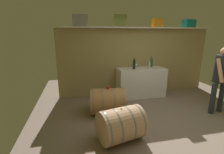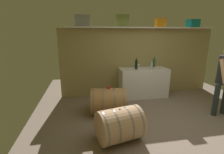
{
  "view_description": "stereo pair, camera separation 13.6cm",
  "coord_description": "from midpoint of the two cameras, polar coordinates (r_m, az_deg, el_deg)",
  "views": [
    {
      "loc": [
        -1.91,
        -2.79,
        1.91
      ],
      "look_at": [
        -1.18,
        0.5,
        1.03
      ],
      "focal_mm": 26.65,
      "sensor_mm": 36.0,
      "label": 1
    },
    {
      "loc": [
        -1.78,
        -2.82,
        1.91
      ],
      "look_at": [
        -1.18,
        0.5,
        1.03
      ],
      "focal_mm": 26.65,
      "sensor_mm": 36.0,
      "label": 2
    }
  ],
  "objects": [
    {
      "name": "high_shelf_board",
      "position": [
        5.22,
        10.85,
        16.28
      ],
      "size": [
        4.5,
        0.4,
        0.03
      ],
      "primitive_type": "cube",
      "color": "silver",
      "rests_on": "back_wall_panel"
    },
    {
      "name": "tasting_cup",
      "position": [
        3.96,
        -0.13,
        -3.61
      ],
      "size": [
        0.06,
        0.06,
        0.06
      ],
      "primitive_type": "cylinder",
      "color": "red",
      "rests_on": "wine_barrel_near"
    },
    {
      "name": "wine_bottle_green",
      "position": [
        5.46,
        14.97,
        4.86
      ],
      "size": [
        0.08,
        0.08,
        0.32
      ],
      "color": "#2C5531",
      "rests_on": "work_cabinet"
    },
    {
      "name": "wine_bottle_clear",
      "position": [
        5.03,
        14.19,
        3.85
      ],
      "size": [
        0.06,
        0.06,
        0.27
      ],
      "color": "#AEBFB8",
      "rests_on": "work_cabinet"
    },
    {
      "name": "ground_plane",
      "position": [
        4.29,
        16.88,
        -12.68
      ],
      "size": [
        6.1,
        7.66,
        0.02
      ],
      "primitive_type": "cube",
      "color": "#7D6B5D"
    },
    {
      "name": "toolcase_olive",
      "position": [
        5.06,
        4.37,
        18.66
      ],
      "size": [
        0.38,
        0.25,
        0.34
      ],
      "primitive_type": "cube",
      "rotation": [
        0.0,
        0.0,
        -0.08
      ],
      "color": "olive",
      "rests_on": "high_shelf_board"
    },
    {
      "name": "wine_barrel_near",
      "position": [
        4.08,
        -0.23,
        -8.3
      ],
      "size": [
        0.91,
        0.73,
        0.65
      ],
      "rotation": [
        0.0,
        0.0,
        -0.12
      ],
      "color": "#B17C47",
      "rests_on": "ground"
    },
    {
      "name": "wine_glass",
      "position": [
        5.18,
        9.79,
        3.99
      ],
      "size": [
        0.08,
        0.08,
        0.13
      ],
      "color": "white",
      "rests_on": "work_cabinet"
    },
    {
      "name": "toolcase_grey",
      "position": [
        4.9,
        -9.2,
        18.51
      ],
      "size": [
        0.43,
        0.26,
        0.31
      ],
      "primitive_type": "cube",
      "rotation": [
        0.0,
        0.0,
        -0.07
      ],
      "color": "gray",
      "rests_on": "high_shelf_board"
    },
    {
      "name": "toolcase_teal",
      "position": [
        6.03,
        26.59,
        16.11
      ],
      "size": [
        0.32,
        0.3,
        0.24
      ],
      "primitive_type": "cube",
      "rotation": [
        0.0,
        0.0,
        0.02
      ],
      "color": "#117676",
      "rests_on": "high_shelf_board"
    },
    {
      "name": "toolcase_orange",
      "position": [
        5.47,
        17.0,
        17.37
      ],
      "size": [
        0.3,
        0.19,
        0.26
      ],
      "primitive_type": "cube",
      "rotation": [
        0.0,
        0.0,
        0.01
      ],
      "color": "orange",
      "rests_on": "high_shelf_board"
    },
    {
      "name": "work_cabinet",
      "position": [
        5.26,
        11.35,
        -1.89
      ],
      "size": [
        1.46,
        0.59,
        0.89
      ],
      "primitive_type": "cube",
      "color": "white",
      "rests_on": "ground"
    },
    {
      "name": "back_wall_panel",
      "position": [
        5.43,
        9.76,
        5.11
      ],
      "size": [
        4.9,
        0.1,
        2.07
      ],
      "primitive_type": "cube",
      "color": "#9A8852",
      "rests_on": "ground"
    },
    {
      "name": "wine_barrel_far",
      "position": [
        3.14,
        3.9,
        -16.0
      ],
      "size": [
        0.9,
        0.78,
        0.63
      ],
      "rotation": [
        0.0,
        0.0,
        0.24
      ],
      "color": "tan",
      "rests_on": "ground"
    },
    {
      "name": "wine_bottle_dark",
      "position": [
        4.99,
        9.11,
        4.39
      ],
      "size": [
        0.08,
        0.08,
        0.33
      ],
      "color": "black",
      "rests_on": "work_cabinet"
    }
  ]
}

